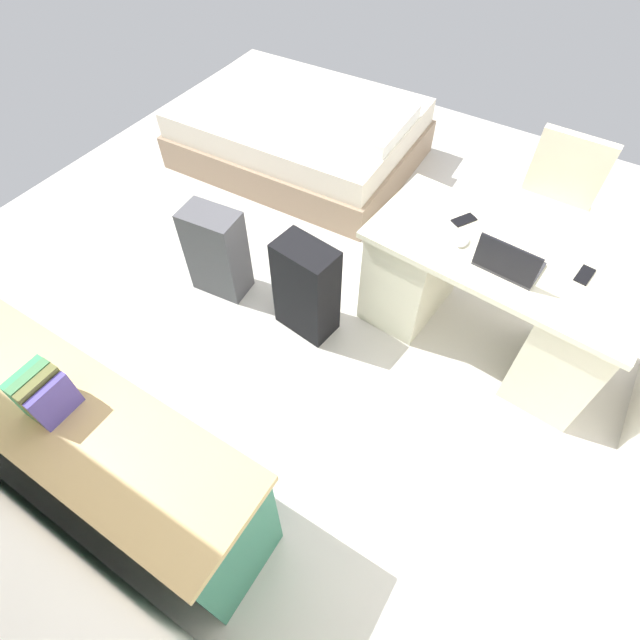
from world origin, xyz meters
TOP-DOWN VIEW (x-y plane):
  - ground_plane at (0.00, 0.00)m, footprint 5.26×5.26m
  - desk at (-1.04, -0.09)m, footprint 1.49×0.78m
  - office_chair at (-1.11, -0.90)m, footprint 0.52×0.52m
  - credenza at (0.18, 1.75)m, footprint 1.80×0.48m
  - bed at (0.95, -1.15)m, footprint 1.95×1.47m
  - suitcase_black at (-0.09, 0.37)m, footprint 0.38×0.26m
  - suitcase_spare_grey at (0.58, 0.39)m, footprint 0.38×0.26m
  - laptop at (-1.07, 0.02)m, footprint 0.33×0.25m
  - computer_mouse at (-0.81, -0.04)m, footprint 0.07×0.10m
  - cell_phone_near_laptop at (-1.42, -0.15)m, footprint 0.08×0.14m
  - cell_phone_by_mouse at (-0.75, -0.22)m, footprint 0.13×0.15m
  - book_row at (0.19, 1.75)m, footprint 0.15×0.17m

SIDE VIEW (x-z plane):
  - ground_plane at x=0.00m, z-range 0.00..0.00m
  - bed at x=0.95m, z-range -0.05..0.53m
  - suitcase_spare_grey at x=0.58m, z-range 0.00..0.63m
  - suitcase_black at x=-0.09m, z-range 0.00..0.66m
  - desk at x=-1.04m, z-range 0.02..0.75m
  - credenza at x=0.18m, z-range 0.00..0.78m
  - office_chair at x=-1.11m, z-range -0.05..0.89m
  - cell_phone_near_laptop at x=-1.42m, z-range 0.74..0.75m
  - cell_phone_by_mouse at x=-0.75m, z-range 0.74..0.75m
  - computer_mouse at x=-0.81m, z-range 0.74..0.77m
  - laptop at x=-1.07m, z-range 0.68..0.89m
  - book_row at x=0.19m, z-range 0.78..0.99m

